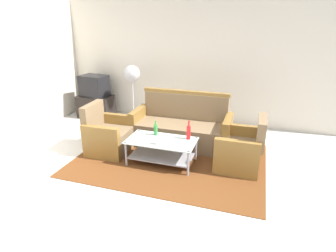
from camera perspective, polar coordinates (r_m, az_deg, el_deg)
name	(u,v)px	position (r m, az deg, el deg)	size (l,w,h in m)	color
ground_plane	(156,194)	(3.91, -2.43, -13.62)	(14.00, 14.00, 0.00)	silver
wall_back	(205,59)	(6.22, 7.46, 13.33)	(6.52, 0.12, 2.80)	silver
rug	(169,160)	(4.73, 0.30, -6.88)	(3.08, 2.17, 0.01)	brown
couch	(182,128)	(5.20, 2.81, -0.47)	(1.80, 0.75, 0.96)	#7F6647
armchair_left	(108,136)	(5.03, -12.07, -2.03)	(0.72, 0.78, 0.85)	#7F6647
armchair_right	(240,151)	(4.54, 14.56, -4.87)	(0.70, 0.76, 0.85)	#7F6647
coffee_table	(162,148)	(4.52, -1.33, -4.49)	(1.10, 0.60, 0.40)	silver
bottle_green	(156,130)	(4.63, -2.53, -0.72)	(0.06, 0.06, 0.25)	#2D8C38
bottle_red	(189,132)	(4.47, 4.21, -1.26)	(0.07, 0.07, 0.31)	red
cup	(158,141)	(4.31, -2.13, -3.11)	(0.08, 0.08, 0.10)	silver
tv_stand	(96,106)	(6.91, -14.42, 3.92)	(0.80, 0.50, 0.52)	black
television	(94,86)	(6.79, -14.79, 7.96)	(0.65, 0.52, 0.48)	black
pedestal_fan	(132,77)	(6.32, -7.36, 9.89)	(0.36, 0.36, 1.27)	#2D2D33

